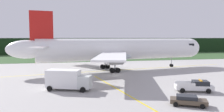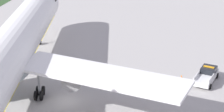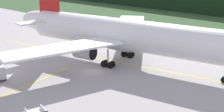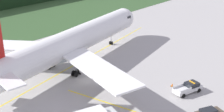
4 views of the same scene
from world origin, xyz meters
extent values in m
plane|color=#A6A2A0|center=(0.00, 0.00, 0.00)|extent=(320.00, 320.00, 0.00)
cube|color=yellow|center=(3.05, 7.71, 0.00)|extent=(68.14, 12.05, 0.01)
cylinder|color=white|center=(3.05, 7.71, 5.59)|extent=(43.51, 12.89, 5.63)
ellipsoid|color=white|center=(25.43, 11.58, 5.59)|extent=(7.06, 6.60, 5.63)
ellipsoid|color=#B4C1C8|center=(0.92, 7.35, 4.04)|extent=(13.45, 7.97, 3.10)
cube|color=black|center=(24.13, 11.35, 6.58)|extent=(2.68, 5.57, 0.70)
cube|color=white|center=(-5.71, 17.72, 4.89)|extent=(16.38, 20.07, 0.35)
cylinder|color=#A1A1A1|center=(-3.23, 14.90, 3.74)|extent=(3.87, 2.97, 2.40)
cylinder|color=black|center=(-1.45, 15.21, 3.74)|extent=(0.49, 2.20, 2.21)
cube|color=white|center=(-1.85, -4.65, 4.89)|extent=(10.91, 21.24, 0.35)
cylinder|color=#A1A1A1|center=(-0.46, -1.17, 3.74)|extent=(3.87, 2.97, 2.40)
cylinder|color=black|center=(1.32, -0.86, 3.74)|extent=(0.49, 2.20, 2.21)
cube|color=white|center=(-16.51, 0.35, 6.58)|extent=(3.90, 7.78, 0.28)
cylinder|color=gray|center=(19.22, 10.50, 1.84)|extent=(0.20, 0.20, 2.78)
cylinder|color=black|center=(19.17, 10.76, 0.45)|extent=(0.92, 0.37, 0.90)
cylinder|color=black|center=(19.26, 10.25, 0.45)|extent=(0.92, 0.37, 0.90)
cylinder|color=gray|center=(-0.69, 10.78, 1.99)|extent=(0.28, 0.28, 2.78)
cylinder|color=black|center=(0.06, 10.56, 0.60)|extent=(1.23, 0.50, 1.20)
cylinder|color=black|center=(-0.06, 11.24, 0.60)|extent=(1.23, 0.50, 1.20)
cylinder|color=black|center=(-1.32, 10.32, 0.60)|extent=(1.23, 0.50, 1.20)
cylinder|color=black|center=(-1.44, 11.01, 0.60)|extent=(1.23, 0.50, 1.20)
cylinder|color=gray|center=(0.56, 3.57, 1.99)|extent=(0.28, 0.28, 2.78)
cylinder|color=black|center=(1.19, 4.03, 0.60)|extent=(1.23, 0.50, 1.20)
cylinder|color=black|center=(1.31, 3.35, 0.60)|extent=(1.23, 0.50, 1.20)
cylinder|color=black|center=(-0.19, 3.80, 0.60)|extent=(1.23, 0.50, 1.20)
cylinder|color=black|center=(-0.07, 3.11, 0.60)|extent=(1.23, 0.50, 1.20)
cube|color=silver|center=(8.91, -17.25, 0.73)|extent=(6.13, 3.69, 0.70)
cube|color=black|center=(9.91, -17.55, 1.43)|extent=(2.77, 2.51, 0.70)
cube|color=silver|center=(7.88, -15.89, 1.31)|extent=(2.68, 0.92, 0.45)
cube|color=silver|center=(7.30, -17.78, 1.31)|extent=(2.68, 0.92, 0.45)
cube|color=orange|center=(9.91, -17.55, 1.86)|extent=(0.62, 1.45, 0.16)
cylinder|color=black|center=(11.10, -16.82, 0.38)|extent=(0.80, 0.45, 0.76)
cylinder|color=black|center=(10.47, -18.84, 0.38)|extent=(0.80, 0.45, 0.76)
cylinder|color=black|center=(7.35, -15.65, 0.38)|extent=(0.80, 0.45, 0.76)
cylinder|color=black|center=(6.72, -17.67, 0.38)|extent=(0.80, 0.45, 0.76)
cube|color=black|center=(3.95, -23.49, 1.08)|extent=(2.97, 2.57, 0.45)
cylinder|color=black|center=(5.97, -23.48, 0.30)|extent=(0.62, 0.43, 0.60)
cube|color=black|center=(9.17, -13.93, 0.01)|extent=(0.53, 0.53, 0.03)
cone|color=orange|center=(9.17, -13.93, 0.35)|extent=(0.41, 0.41, 0.64)
camera|label=1|loc=(-10.74, -47.77, 8.62)|focal=34.41mm
camera|label=2|loc=(-41.10, -13.19, 23.09)|focal=62.87mm
camera|label=3|loc=(36.73, -35.98, 18.70)|focal=50.20mm
camera|label=4|loc=(-36.78, -38.63, 27.06)|focal=47.85mm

